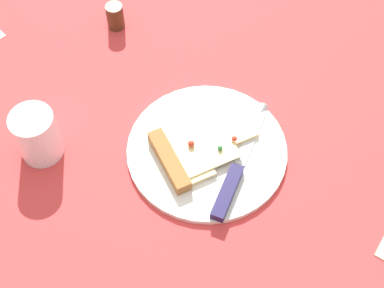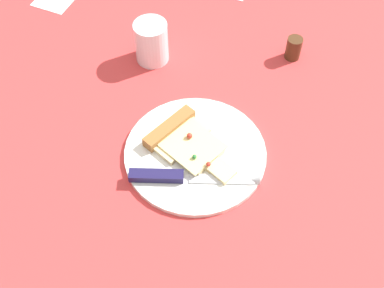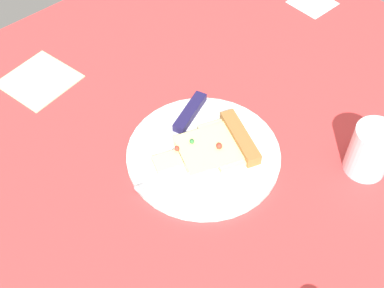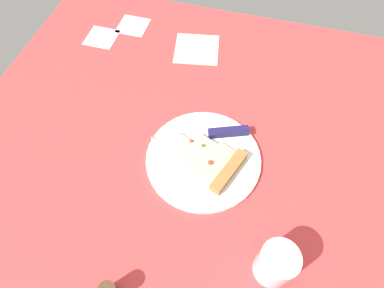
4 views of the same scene
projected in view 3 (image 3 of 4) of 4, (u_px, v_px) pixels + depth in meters
The scene contains 6 objects.
ground_plane at pixel (228, 178), 88.57cm from camera, with size 125.03×125.03×3.00cm.
plate at pixel (203, 154), 89.43cm from camera, with size 27.23×27.23×1.00cm, color white.
pizza_slice at pixel (217, 146), 89.05cm from camera, with size 14.25×19.03×2.40cm.
knife at pixel (179, 129), 91.69cm from camera, with size 10.85×23.07×2.45cm.
drinking_glass at pixel (371, 150), 84.58cm from camera, with size 7.26×7.26×9.47cm, color white.
napkin at pixel (39, 80), 102.07cm from camera, with size 13.00×13.00×0.40cm, color beige.
Camera 3 is at (34.33, -39.32, 70.58)cm, focal length 47.33 mm.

